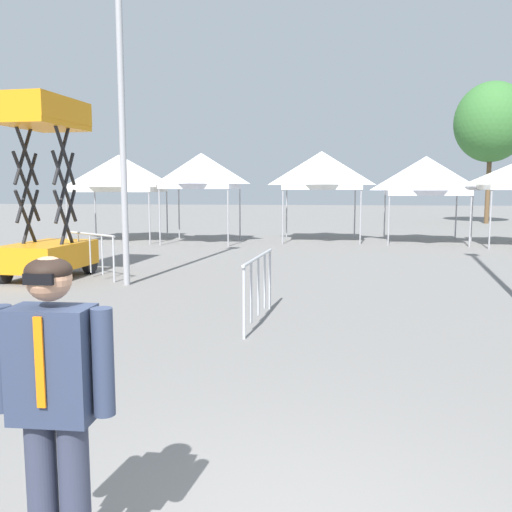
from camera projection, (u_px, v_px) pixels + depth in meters
The scene contains 10 objects.
canopy_tent_behind_left at pixel (119, 173), 22.34m from camera, with size 3.63×3.63×3.50m.
canopy_tent_far_left at pixel (201, 171), 21.33m from camera, with size 2.79×2.79×3.51m.
canopy_tent_right_of_center at pixel (322, 171), 22.11m from camera, with size 3.17×3.17×3.63m.
canopy_tent_behind_center at pixel (426, 176), 21.35m from camera, with size 3.21×3.21×3.39m.
scissor_lift at pixel (47, 225), 12.86m from camera, with size 1.55×2.39×4.19m.
person_foreground at pixel (54, 399), 2.83m from camera, with size 0.65×0.26×1.78m.
light_pole_near_lift at pixel (120, 52), 11.48m from camera, with size 0.36×0.36×8.85m.
tree_behind_tents_left at pixel (491, 122), 32.81m from camera, with size 4.35×4.35×8.51m.
crowd_barrier_near_person at pixel (90, 246), 13.01m from camera, with size 1.74×1.26×1.08m.
crowd_barrier_mid_lot at pixel (258, 276), 8.60m from camera, with size 0.23×2.10×1.08m.
Camera 1 is at (0.26, -2.66, 2.12)m, focal length 38.24 mm.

